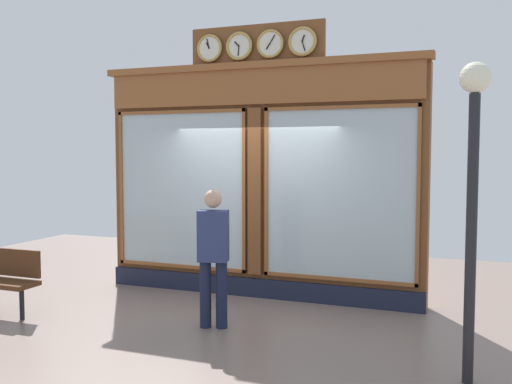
% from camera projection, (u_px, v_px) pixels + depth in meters
% --- Properties ---
extents(ground_plane, '(14.00, 14.00, 0.00)m').
position_uv_depth(ground_plane, '(158.00, 361.00, 5.86)').
color(ground_plane, '#7A665B').
extents(shop_facade, '(4.96, 0.42, 3.98)m').
position_uv_depth(shop_facade, '(259.00, 178.00, 8.46)').
color(shop_facade, brown).
rests_on(shop_facade, ground_plane).
extents(pedestrian, '(0.40, 0.30, 1.69)m').
position_uv_depth(pedestrian, '(213.00, 252.00, 6.91)').
color(pedestrian, '#191E38').
rests_on(pedestrian, ground_plane).
extents(street_lamp, '(0.28, 0.28, 2.95)m').
position_uv_depth(street_lamp, '(473.00, 168.00, 5.17)').
color(street_lamp, black).
rests_on(street_lamp, ground_plane).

